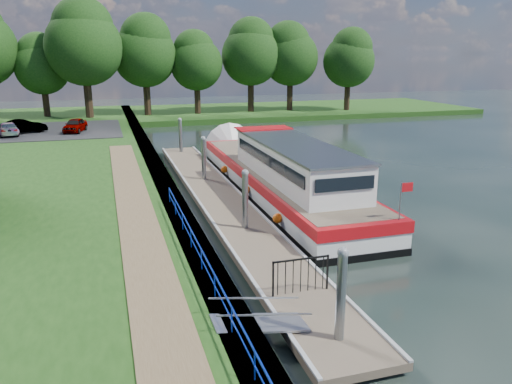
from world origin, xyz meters
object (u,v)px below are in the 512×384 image
object	(u,v)px
barge	(275,173)
car_c	(8,129)
pontoon	(222,203)
car_b	(24,126)
car_a	(75,125)

from	to	relation	value
barge	car_c	distance (m)	26.91
pontoon	car_c	world-z (taller)	car_c
car_b	car_c	distance (m)	1.49
pontoon	car_b	bearing A→B (deg)	117.17
pontoon	barge	xyz separation A→B (m)	(3.60, 1.97, 0.90)
car_b	car_c	world-z (taller)	car_b
car_b	car_a	bearing A→B (deg)	-121.33
car_b	car_c	size ratio (longest dim) A/B	0.95
car_c	barge	bearing A→B (deg)	115.43
pontoon	car_b	size ratio (longest dim) A/B	8.20
barge	car_a	distance (m)	24.19
pontoon	car_c	distance (m)	26.50
car_b	car_c	bearing A→B (deg)	102.69
pontoon	car_c	size ratio (longest dim) A/B	7.82
barge	car_c	xyz separation A→B (m)	(-16.97, 20.88, 0.30)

